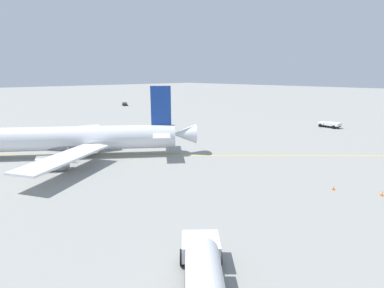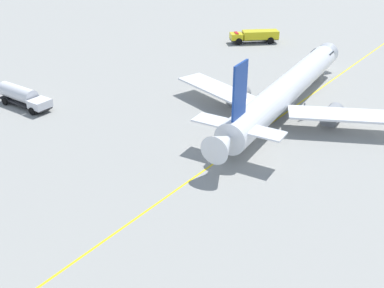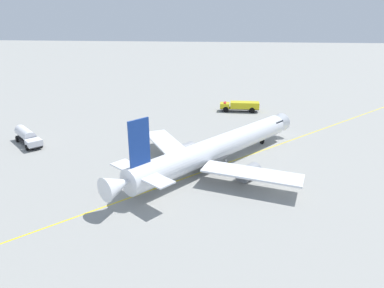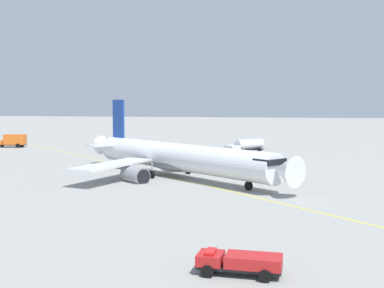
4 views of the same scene
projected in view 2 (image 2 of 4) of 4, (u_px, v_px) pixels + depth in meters
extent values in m
plane|color=gray|center=(247.00, 120.00, 61.58)|extent=(600.00, 600.00, 0.00)
cylinder|color=white|center=(286.00, 90.00, 63.32)|extent=(24.60, 30.42, 3.77)
cone|color=white|center=(325.00, 55.00, 77.81)|extent=(4.67, 4.56, 3.58)
cone|color=white|center=(223.00, 143.00, 48.46)|extent=(4.98, 5.12, 3.20)
cube|color=black|center=(322.00, 53.00, 75.73)|extent=(4.00, 3.86, 0.70)
ellipsoid|color=slate|center=(281.00, 101.00, 62.44)|extent=(10.47, 12.19, 2.07)
cube|color=#193D93|center=(240.00, 91.00, 49.08)|extent=(2.14, 2.68, 6.18)
cube|color=white|center=(214.00, 121.00, 52.39)|extent=(5.22, 4.85, 0.20)
cube|color=white|center=(264.00, 133.00, 49.66)|extent=(5.22, 4.85, 0.20)
cube|color=white|center=(219.00, 89.00, 65.30)|extent=(10.56, 14.21, 0.28)
cube|color=white|center=(346.00, 115.00, 57.31)|extent=(14.64, 7.59, 0.28)
cylinder|color=gray|center=(239.00, 96.00, 66.78)|extent=(4.16, 4.43, 2.31)
cylinder|color=black|center=(244.00, 92.00, 68.28)|extent=(1.65, 1.31, 1.96)
cylinder|color=gray|center=(332.00, 115.00, 60.68)|extent=(4.16, 4.43, 2.31)
cylinder|color=black|center=(336.00, 110.00, 62.18)|extent=(1.65, 1.31, 1.96)
cylinder|color=#9EA0A5|center=(314.00, 73.00, 74.34)|extent=(0.20, 0.20, 1.75)
cylinder|color=black|center=(314.00, 78.00, 74.75)|extent=(0.91, 1.06, 1.10)
cylinder|color=#9EA0A5|center=(258.00, 100.00, 64.14)|extent=(0.20, 0.20, 1.75)
cylinder|color=black|center=(258.00, 105.00, 64.55)|extent=(0.91, 1.06, 1.10)
cylinder|color=#9EA0A5|center=(304.00, 109.00, 61.20)|extent=(0.20, 0.20, 1.75)
cylinder|color=black|center=(303.00, 115.00, 61.60)|extent=(0.91, 1.06, 1.10)
cube|color=#232326|center=(25.00, 103.00, 65.21)|extent=(8.25, 7.83, 0.20)
cube|color=silver|center=(40.00, 104.00, 63.17)|extent=(3.51, 3.52, 1.10)
cube|color=black|center=(45.00, 104.00, 62.52)|extent=(1.52, 1.65, 0.62)
cylinder|color=silver|center=(18.00, 93.00, 65.34)|extent=(6.29, 6.02, 2.12)
cylinder|color=black|center=(47.00, 105.00, 64.53)|extent=(1.00, 0.95, 1.10)
cylinder|color=black|center=(32.00, 111.00, 62.67)|extent=(1.00, 0.95, 1.10)
cylinder|color=black|center=(20.00, 96.00, 67.70)|extent=(1.00, 0.95, 1.10)
cylinder|color=black|center=(5.00, 101.00, 65.84)|extent=(1.00, 0.95, 1.10)
cube|color=#232326|center=(254.00, 39.00, 95.43)|extent=(9.92, 2.33, 0.20)
cube|color=yellow|center=(236.00, 36.00, 94.70)|extent=(2.41, 2.72, 1.20)
cube|color=black|center=(231.00, 36.00, 94.50)|extent=(0.09, 2.28, 0.67)
cube|color=yellow|center=(260.00, 35.00, 95.16)|extent=(7.32, 2.73, 1.60)
cube|color=red|center=(236.00, 33.00, 94.38)|extent=(0.61, 1.90, 0.16)
cylinder|color=black|center=(239.00, 42.00, 93.91)|extent=(1.40, 0.28, 1.40)
cylinder|color=black|center=(236.00, 38.00, 96.30)|extent=(1.40, 0.28, 1.40)
cylinder|color=black|center=(271.00, 41.00, 94.63)|extent=(1.40, 0.28, 1.40)
cylinder|color=black|center=(267.00, 37.00, 97.02)|extent=(1.40, 0.28, 1.40)
cube|color=yellow|center=(304.00, 100.00, 67.72)|extent=(105.82, 109.29, 0.01)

